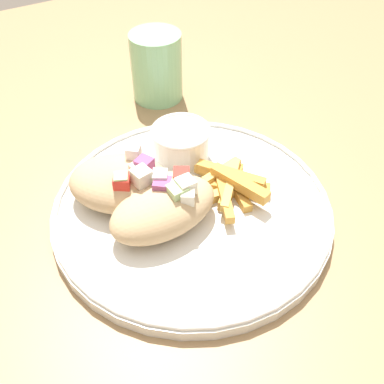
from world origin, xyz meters
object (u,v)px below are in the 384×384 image
object	(u,v)px
plate	(192,208)
sauce_ramekin	(184,140)
fries_pile	(232,184)
pita_sandwich_far	(121,183)
pita_sandwich_near	(164,207)
water_glass	(157,70)

from	to	relation	value
plate	sauce_ramekin	bearing A→B (deg)	66.05
fries_pile	sauce_ramekin	size ratio (longest dim) A/B	1.57
sauce_ramekin	pita_sandwich_far	bearing A→B (deg)	-161.79
pita_sandwich_near	sauce_ramekin	distance (m)	0.11
plate	pita_sandwich_far	distance (m)	0.08
water_glass	plate	bearing A→B (deg)	-108.23
plate	sauce_ramekin	size ratio (longest dim) A/B	4.30
plate	water_glass	xyz separation A→B (m)	(0.08, 0.23, 0.03)
pita_sandwich_far	water_glass	world-z (taller)	water_glass
plate	pita_sandwich_far	xyz separation A→B (m)	(-0.06, 0.05, 0.03)
pita_sandwich_far	pita_sandwich_near	bearing A→B (deg)	-29.13
plate	sauce_ramekin	distance (m)	0.09
fries_pile	sauce_ramekin	world-z (taller)	sauce_ramekin
plate	water_glass	distance (m)	0.25
sauce_ramekin	fries_pile	bearing A→B (deg)	-79.28
plate	fries_pile	distance (m)	0.05
plate	sauce_ramekin	xyz separation A→B (m)	(0.04, 0.08, 0.03)
plate	pita_sandwich_near	distance (m)	0.05
pita_sandwich_near	water_glass	size ratio (longest dim) A/B	1.29
pita_sandwich_far	water_glass	bearing A→B (deg)	91.95
pita_sandwich_far	sauce_ramekin	xyz separation A→B (m)	(0.10, 0.03, -0.00)
sauce_ramekin	water_glass	distance (m)	0.16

